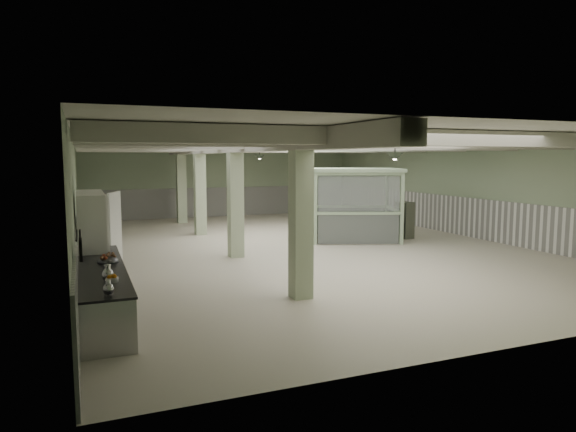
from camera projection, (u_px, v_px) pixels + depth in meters
name	position (u px, v px, depth m)	size (l,w,h in m)	color
floor	(298.00, 246.00, 17.61)	(20.00, 20.00, 0.00)	silver
ceiling	(298.00, 141.00, 17.21)	(14.00, 20.00, 0.02)	white
wall_back	(223.00, 182.00, 26.62)	(14.00, 0.02, 3.60)	#8FA281
wall_front	(544.00, 235.00, 8.20)	(14.00, 0.02, 3.60)	#8FA281
wall_left	(75.00, 200.00, 14.80)	(0.02, 20.00, 3.60)	#8FA281
wall_right	(463.00, 189.00, 20.02)	(0.02, 20.00, 3.60)	#8FA281
wainscot_left	(78.00, 236.00, 14.93)	(0.05, 19.90, 1.50)	white
wainscot_right	(461.00, 216.00, 20.13)	(0.05, 19.90, 1.50)	white
wainscot_back	(223.00, 202.00, 26.72)	(13.90, 0.05, 1.50)	white
girder	(226.00, 147.00, 16.30)	(0.45, 19.90, 0.40)	beige
beam_a	(445.00, 138.00, 10.32)	(13.90, 0.35, 0.32)	beige
beam_b	(378.00, 142.00, 12.62)	(13.90, 0.35, 0.32)	beige
beam_c	(332.00, 144.00, 14.93)	(13.90, 0.35, 0.32)	beige
beam_d	(298.00, 146.00, 17.23)	(13.90, 0.35, 0.32)	beige
beam_e	(272.00, 147.00, 19.53)	(13.90, 0.35, 0.32)	beige
beam_f	(252.00, 149.00, 21.83)	(13.90, 0.35, 0.32)	beige
beam_g	(236.00, 149.00, 24.14)	(13.90, 0.35, 0.32)	beige
column_a	(301.00, 215.00, 10.95)	(0.42, 0.42, 3.60)	#B4C69F
column_b	(235.00, 198.00, 15.56)	(0.42, 0.42, 3.60)	#B4C69F
column_c	(200.00, 189.00, 20.16)	(0.42, 0.42, 3.60)	#B4C69F
column_d	(181.00, 184.00, 23.85)	(0.42, 0.42, 3.60)	#B4C69F
hook_rail	(77.00, 235.00, 7.82)	(0.02, 0.02, 1.20)	black
pendant_front	(395.00, 157.00, 12.85)	(0.44, 0.44, 0.22)	#2B3628
pendant_mid	(306.00, 157.00, 17.92)	(0.44, 0.44, 0.22)	#2B3628
pendant_back	(260.00, 157.00, 22.52)	(0.44, 0.44, 0.22)	#2B3628
prep_counter	(102.00, 290.00, 10.02)	(0.88, 5.03, 0.91)	#AFB0B4
pitcher_near	(108.00, 273.00, 8.81)	(0.20, 0.23, 0.30)	#AFB0B4
pitcher_far	(108.00, 288.00, 7.95)	(0.17, 0.19, 0.25)	#AFB0B4
veg_colander	(108.00, 258.00, 10.39)	(0.42, 0.42, 0.19)	#3D3D41
orange_bowl	(112.00, 280.00, 8.77)	(0.21, 0.21, 0.08)	#B2B2B7
skillet_near	(81.00, 251.00, 7.69)	(0.33, 0.33, 0.04)	black
skillet_far	(81.00, 247.00, 8.02)	(0.30, 0.30, 0.04)	black
walkin_cooler	(93.00, 238.00, 12.30)	(0.94, 2.42, 2.22)	white
guard_booth	(354.00, 192.00, 19.04)	(4.06, 3.77, 2.64)	#A7C49C
filing_cabinet	(404.00, 220.00, 19.35)	(0.44, 0.63, 1.37)	#585E4E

